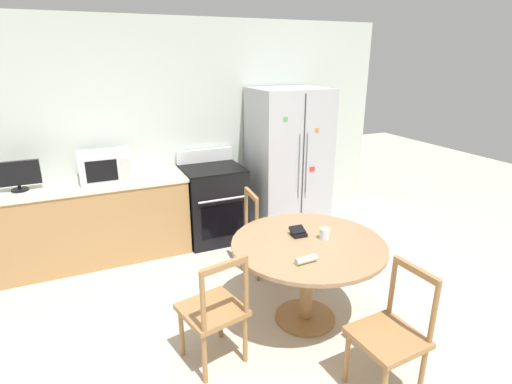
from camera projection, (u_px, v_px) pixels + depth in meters
ground_plane at (294, 358)px, 3.04m from camera, size 14.00×14.00×0.00m
back_wall at (191, 131)px, 4.90m from camera, size 5.20×0.10×2.60m
kitchen_counter at (96, 221)px, 4.39m from camera, size 1.98×0.64×0.90m
refrigerator at (288, 161)px, 5.09m from camera, size 0.92×0.76×1.81m
oven_range at (214, 203)px, 4.89m from camera, size 0.70×0.68×1.08m
microwave at (105, 166)px, 4.26m from camera, size 0.53×0.37×0.32m
countertop_tv at (17, 175)px, 3.94m from camera, size 0.42×0.16×0.30m
dining_table at (308, 257)px, 3.30m from camera, size 1.27×1.27×0.74m
dining_chair_far at (266, 233)px, 4.14m from camera, size 0.46×0.46×0.90m
dining_chair_near at (391, 335)px, 2.64m from camera, size 0.45×0.45×0.90m
dining_chair_left at (214, 311)px, 2.88m from camera, size 0.50×0.50×0.90m
candle_glass at (325, 234)px, 3.31m from camera, size 0.08×0.08×0.09m
folded_napkin at (306, 260)px, 2.93m from camera, size 0.17×0.06×0.05m
wallet at (298, 232)px, 3.38m from camera, size 0.13×0.13×0.07m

